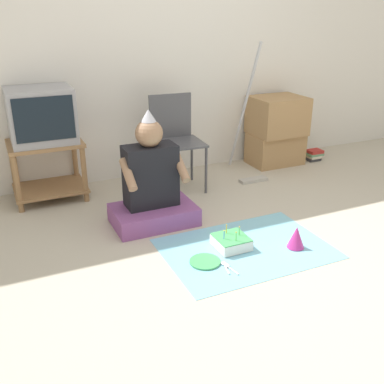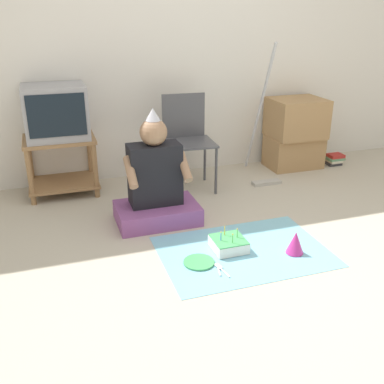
{
  "view_description": "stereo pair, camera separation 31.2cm",
  "coord_description": "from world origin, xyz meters",
  "px_view_note": "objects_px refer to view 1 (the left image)",
  "views": [
    {
      "loc": [
        -1.58,
        -2.1,
        1.55
      ],
      "look_at": [
        -0.37,
        0.54,
        0.35
      ],
      "focal_mm": 42.0,
      "sensor_mm": 36.0,
      "label": 1
    },
    {
      "loc": [
        -1.29,
        -2.21,
        1.55
      ],
      "look_at": [
        -0.37,
        0.54,
        0.35
      ],
      "focal_mm": 42.0,
      "sensor_mm": 36.0,
      "label": 2
    }
  ],
  "objects_px": {
    "person_seated": "(152,188)",
    "paper_plate": "(205,261)",
    "cardboard_box_stack": "(276,130)",
    "book_pile": "(314,155)",
    "folding_chair": "(174,135)",
    "dust_mop": "(248,139)",
    "tv": "(41,115)",
    "party_hat_blue": "(296,237)",
    "birthday_cake": "(231,242)"
  },
  "relations": [
    {
      "from": "paper_plate",
      "to": "dust_mop",
      "type": "bearing_deg",
      "value": 49.9
    },
    {
      "from": "paper_plate",
      "to": "person_seated",
      "type": "bearing_deg",
      "value": 98.05
    },
    {
      "from": "book_pile",
      "to": "tv",
      "type": "bearing_deg",
      "value": 177.67
    },
    {
      "from": "tv",
      "to": "paper_plate",
      "type": "height_order",
      "value": "tv"
    },
    {
      "from": "tv",
      "to": "folding_chair",
      "type": "xyz_separation_m",
      "value": [
        1.09,
        -0.19,
        -0.24
      ]
    },
    {
      "from": "book_pile",
      "to": "paper_plate",
      "type": "height_order",
      "value": "book_pile"
    },
    {
      "from": "folding_chair",
      "to": "party_hat_blue",
      "type": "height_order",
      "value": "folding_chair"
    },
    {
      "from": "tv",
      "to": "cardboard_box_stack",
      "type": "xyz_separation_m",
      "value": [
        2.31,
        -0.02,
        -0.36
      ]
    },
    {
      "from": "person_seated",
      "to": "paper_plate",
      "type": "xyz_separation_m",
      "value": [
        0.1,
        -0.71,
        -0.28
      ]
    },
    {
      "from": "folding_chair",
      "to": "party_hat_blue",
      "type": "bearing_deg",
      "value": -77.54
    },
    {
      "from": "folding_chair",
      "to": "party_hat_blue",
      "type": "distance_m",
      "value": 1.51
    },
    {
      "from": "tv",
      "to": "paper_plate",
      "type": "distance_m",
      "value": 1.85
    },
    {
      "from": "dust_mop",
      "to": "party_hat_blue",
      "type": "xyz_separation_m",
      "value": [
        -0.41,
        -1.36,
        -0.3
      ]
    },
    {
      "from": "cardboard_box_stack",
      "to": "folding_chair",
      "type": "bearing_deg",
      "value": -171.91
    },
    {
      "from": "tv",
      "to": "person_seated",
      "type": "height_order",
      "value": "tv"
    },
    {
      "from": "party_hat_blue",
      "to": "paper_plate",
      "type": "bearing_deg",
      "value": 173.03
    },
    {
      "from": "birthday_cake",
      "to": "party_hat_blue",
      "type": "xyz_separation_m",
      "value": [
        0.41,
        -0.19,
        0.04
      ]
    },
    {
      "from": "tv",
      "to": "paper_plate",
      "type": "relative_size",
      "value": 2.52
    },
    {
      "from": "dust_mop",
      "to": "party_hat_blue",
      "type": "bearing_deg",
      "value": -106.99
    },
    {
      "from": "book_pile",
      "to": "birthday_cake",
      "type": "bearing_deg",
      "value": -143.21
    },
    {
      "from": "person_seated",
      "to": "cardboard_box_stack",
      "type": "bearing_deg",
      "value": 25.67
    },
    {
      "from": "folding_chair",
      "to": "dust_mop",
      "type": "bearing_deg",
      "value": -5.27
    },
    {
      "from": "birthday_cake",
      "to": "paper_plate",
      "type": "xyz_separation_m",
      "value": [
        -0.25,
        -0.1,
        -0.04
      ]
    },
    {
      "from": "dust_mop",
      "to": "paper_plate",
      "type": "xyz_separation_m",
      "value": [
        -1.07,
        -1.28,
        -0.37
      ]
    },
    {
      "from": "folding_chair",
      "to": "cardboard_box_stack",
      "type": "height_order",
      "value": "folding_chair"
    },
    {
      "from": "folding_chair",
      "to": "dust_mop",
      "type": "xyz_separation_m",
      "value": [
        0.73,
        -0.07,
        -0.11
      ]
    },
    {
      "from": "dust_mop",
      "to": "paper_plate",
      "type": "height_order",
      "value": "dust_mop"
    },
    {
      "from": "book_pile",
      "to": "party_hat_blue",
      "type": "distance_m",
      "value": 2.02
    },
    {
      "from": "folding_chair",
      "to": "cardboard_box_stack",
      "type": "bearing_deg",
      "value": 8.09
    },
    {
      "from": "tv",
      "to": "cardboard_box_stack",
      "type": "distance_m",
      "value": 2.34
    },
    {
      "from": "tv",
      "to": "folding_chair",
      "type": "height_order",
      "value": "tv"
    },
    {
      "from": "cardboard_box_stack",
      "to": "book_pile",
      "type": "height_order",
      "value": "cardboard_box_stack"
    },
    {
      "from": "dust_mop",
      "to": "party_hat_blue",
      "type": "height_order",
      "value": "dust_mop"
    },
    {
      "from": "dust_mop",
      "to": "book_pile",
      "type": "bearing_deg",
      "value": 8.9
    },
    {
      "from": "book_pile",
      "to": "paper_plate",
      "type": "bearing_deg",
      "value": -144.78
    },
    {
      "from": "tv",
      "to": "dust_mop",
      "type": "distance_m",
      "value": 1.87
    },
    {
      "from": "folding_chair",
      "to": "paper_plate",
      "type": "relative_size",
      "value": 4.11
    },
    {
      "from": "person_seated",
      "to": "birthday_cake",
      "type": "bearing_deg",
      "value": -59.91
    },
    {
      "from": "tv",
      "to": "cardboard_box_stack",
      "type": "height_order",
      "value": "tv"
    },
    {
      "from": "dust_mop",
      "to": "tv",
      "type": "bearing_deg",
      "value": 171.89
    },
    {
      "from": "dust_mop",
      "to": "party_hat_blue",
      "type": "relative_size",
      "value": 8.25
    },
    {
      "from": "folding_chair",
      "to": "person_seated",
      "type": "bearing_deg",
      "value": -125.41
    },
    {
      "from": "paper_plate",
      "to": "tv",
      "type": "bearing_deg",
      "value": 116.01
    },
    {
      "from": "cardboard_box_stack",
      "to": "dust_mop",
      "type": "xyz_separation_m",
      "value": [
        -0.49,
        -0.24,
        0.02
      ]
    },
    {
      "from": "person_seated",
      "to": "birthday_cake",
      "type": "distance_m",
      "value": 0.75
    },
    {
      "from": "cardboard_box_stack",
      "to": "person_seated",
      "type": "bearing_deg",
      "value": -154.33
    },
    {
      "from": "dust_mop",
      "to": "person_seated",
      "type": "xyz_separation_m",
      "value": [
        -1.17,
        -0.56,
        -0.1
      ]
    },
    {
      "from": "book_pile",
      "to": "birthday_cake",
      "type": "distance_m",
      "value": 2.2
    },
    {
      "from": "cardboard_box_stack",
      "to": "dust_mop",
      "type": "bearing_deg",
      "value": -153.93
    },
    {
      "from": "person_seated",
      "to": "birthday_cake",
      "type": "xyz_separation_m",
      "value": [
        0.35,
        -0.61,
        -0.24
      ]
    }
  ]
}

